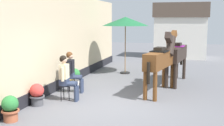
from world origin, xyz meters
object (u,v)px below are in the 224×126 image
object	(u,v)px
flower_planter_inner_near	(37,94)
satchel_bag	(81,85)
flower_planter_nearest	(10,108)
seated_visitor_near	(66,76)
flower_planter_farthest	(75,77)
cafe_parasol	(125,22)
seated_visitor_far	(72,70)
saddled_horse_near	(161,59)
saddled_horse_far	(176,54)

from	to	relation	value
flower_planter_inner_near	satchel_bag	distance (m)	2.38
flower_planter_nearest	satchel_bag	xyz separation A→B (m)	(0.39, 3.68, -0.23)
seated_visitor_near	flower_planter_nearest	distance (m)	2.17
seated_visitor_near	flower_planter_farthest	bearing A→B (deg)	105.64
flower_planter_farthest	cafe_parasol	size ratio (longest dim) A/B	0.25
flower_planter_inner_near	flower_planter_farthest	distance (m)	2.70
seated_visitor_near	seated_visitor_far	distance (m)	1.00
saddled_horse_near	flower_planter_farthest	xyz separation A→B (m)	(-3.23, 0.27, -0.82)
flower_planter_nearest	satchel_bag	size ratio (longest dim) A/B	2.29
flower_planter_nearest	flower_planter_farthest	xyz separation A→B (m)	(-0.00, 4.05, 0.00)
cafe_parasol	satchel_bag	size ratio (longest dim) A/B	9.21
seated_visitor_far	flower_planter_farthest	world-z (taller)	seated_visitor_far
seated_visitor_near	cafe_parasol	distance (m)	5.19
seated_visitor_near	flower_planter_nearest	bearing A→B (deg)	-105.31
saddled_horse_near	satchel_bag	world-z (taller)	saddled_horse_near
cafe_parasol	satchel_bag	bearing A→B (deg)	-105.53
saddled_horse_near	cafe_parasol	world-z (taller)	cafe_parasol
flower_planter_inner_near	flower_planter_nearest	bearing A→B (deg)	-87.99
seated_visitor_far	flower_planter_farthest	size ratio (longest dim) A/B	2.17
seated_visitor_far	flower_planter_farthest	bearing A→B (deg)	108.34
saddled_horse_far	flower_planter_farthest	bearing A→B (deg)	-160.73
seated_visitor_near	flower_planter_farthest	xyz separation A→B (m)	(-0.56, 2.01, -0.44)
seated_visitor_far	satchel_bag	world-z (taller)	seated_visitor_far
saddled_horse_far	flower_planter_inner_near	bearing A→B (deg)	-132.81
flower_planter_nearest	flower_planter_inner_near	world-z (taller)	same
saddled_horse_far	flower_planter_nearest	bearing A→B (deg)	-124.30
seated_visitor_near	flower_planter_nearest	world-z (taller)	seated_visitor_near
seated_visitor_far	flower_planter_inner_near	world-z (taller)	seated_visitor_far
saddled_horse_far	flower_planter_inner_near	size ratio (longest dim) A/B	4.67
saddled_horse_near	saddled_horse_far	distance (m)	1.59
flower_planter_inner_near	saddled_horse_near	bearing A→B (deg)	36.56
seated_visitor_near	flower_planter_inner_near	bearing A→B (deg)	-131.14
seated_visitor_near	flower_planter_farthest	world-z (taller)	seated_visitor_near
seated_visitor_near	satchel_bag	world-z (taller)	seated_visitor_near
saddled_horse_far	satchel_bag	bearing A→B (deg)	-153.23
flower_planter_inner_near	flower_planter_farthest	size ratio (longest dim) A/B	1.00
saddled_horse_near	flower_planter_farthest	distance (m)	3.35
saddled_horse_near	cafe_parasol	xyz separation A→B (m)	(-1.94, 3.15, 1.20)
seated_visitor_near	saddled_horse_near	xyz separation A→B (m)	(2.67, 1.74, 0.38)
seated_visitor_near	seated_visitor_far	size ratio (longest dim) A/B	1.00
seated_visitor_far	flower_planter_inner_near	bearing A→B (deg)	-102.98
seated_visitor_near	satchel_bag	size ratio (longest dim) A/B	4.96
saddled_horse_far	saddled_horse_near	bearing A→B (deg)	-104.50
saddled_horse_far	cafe_parasol	distance (m)	3.09
saddled_horse_far	seated_visitor_near	bearing A→B (deg)	-133.15
seated_visitor_far	flower_planter_inner_near	distance (m)	1.78
flower_planter_nearest	satchel_bag	bearing A→B (deg)	84.03
flower_planter_nearest	satchel_bag	distance (m)	3.71
seated_visitor_near	saddled_horse_far	distance (m)	4.51
saddled_horse_near	flower_planter_farthest	bearing A→B (deg)	175.25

